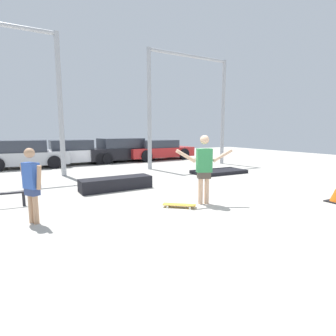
{
  "coord_description": "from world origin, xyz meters",
  "views": [
    {
      "loc": [
        -3.47,
        -5.45,
        1.85
      ],
      "look_at": [
        0.21,
        1.11,
        0.79
      ],
      "focal_mm": 28.0,
      "sensor_mm": 36.0,
      "label": 1
    }
  ],
  "objects_px": {
    "parked_car_silver": "(26,155)",
    "grind_box": "(116,183)",
    "parked_car_white": "(73,152)",
    "bystander": "(32,182)",
    "skateboard": "(179,205)",
    "skateboarder": "(204,166)",
    "manual_pad": "(219,172)",
    "parked_car_red": "(159,150)",
    "parked_car_black": "(123,150)"
  },
  "relations": [
    {
      "from": "parked_car_red",
      "to": "skateboard",
      "type": "bearing_deg",
      "value": -117.83
    },
    {
      "from": "skateboard",
      "to": "parked_car_silver",
      "type": "xyz_separation_m",
      "value": [
        -3.07,
        9.73,
        0.6
      ]
    },
    {
      "from": "manual_pad",
      "to": "parked_car_red",
      "type": "distance_m",
      "value": 6.39
    },
    {
      "from": "skateboarder",
      "to": "parked_car_red",
      "type": "bearing_deg",
      "value": 90.76
    },
    {
      "from": "parked_car_silver",
      "to": "parked_car_red",
      "type": "height_order",
      "value": "parked_car_silver"
    },
    {
      "from": "skateboard",
      "to": "parked_car_black",
      "type": "relative_size",
      "value": 0.16
    },
    {
      "from": "grind_box",
      "to": "parked_car_silver",
      "type": "xyz_separation_m",
      "value": [
        -2.36,
        7.07,
        0.47
      ]
    },
    {
      "from": "skateboarder",
      "to": "parked_car_red",
      "type": "distance_m",
      "value": 10.68
    },
    {
      "from": "skateboard",
      "to": "bystander",
      "type": "height_order",
      "value": "bystander"
    },
    {
      "from": "skateboard",
      "to": "parked_car_red",
      "type": "relative_size",
      "value": 0.16
    },
    {
      "from": "grind_box",
      "to": "parked_car_white",
      "type": "xyz_separation_m",
      "value": [
        -0.02,
        7.48,
        0.46
      ]
    },
    {
      "from": "skateboard",
      "to": "parked_car_black",
      "type": "distance_m",
      "value": 10.42
    },
    {
      "from": "skateboard",
      "to": "parked_car_red",
      "type": "bearing_deg",
      "value": 104.47
    },
    {
      "from": "skateboard",
      "to": "parked_car_white",
      "type": "height_order",
      "value": "parked_car_white"
    },
    {
      "from": "parked_car_red",
      "to": "bystander",
      "type": "xyz_separation_m",
      "value": [
        -7.7,
        -9.43,
        0.21
      ]
    },
    {
      "from": "skateboarder",
      "to": "grind_box",
      "type": "xyz_separation_m",
      "value": [
        -1.43,
        2.69,
        -0.79
      ]
    },
    {
      "from": "skateboarder",
      "to": "bystander",
      "type": "xyz_separation_m",
      "value": [
        -3.86,
        0.53,
        -0.14
      ]
    },
    {
      "from": "skateboard",
      "to": "grind_box",
      "type": "bearing_deg",
      "value": 144.09
    },
    {
      "from": "skateboard",
      "to": "parked_car_white",
      "type": "bearing_deg",
      "value": 133.25
    },
    {
      "from": "skateboarder",
      "to": "parked_car_silver",
      "type": "height_order",
      "value": "skateboarder"
    },
    {
      "from": "grind_box",
      "to": "parked_car_red",
      "type": "bearing_deg",
      "value": 54.06
    },
    {
      "from": "grind_box",
      "to": "parked_car_white",
      "type": "height_order",
      "value": "parked_car_white"
    },
    {
      "from": "parked_car_silver",
      "to": "parked_car_red",
      "type": "relative_size",
      "value": 0.88
    },
    {
      "from": "parked_car_red",
      "to": "parked_car_white",
      "type": "bearing_deg",
      "value": 174.59
    },
    {
      "from": "parked_car_silver",
      "to": "grind_box",
      "type": "bearing_deg",
      "value": -66.7
    },
    {
      "from": "parked_car_white",
      "to": "bystander",
      "type": "height_order",
      "value": "bystander"
    },
    {
      "from": "bystander",
      "to": "manual_pad",
      "type": "bearing_deg",
      "value": -98.68
    },
    {
      "from": "manual_pad",
      "to": "parked_car_black",
      "type": "height_order",
      "value": "parked_car_black"
    },
    {
      "from": "grind_box",
      "to": "manual_pad",
      "type": "relative_size",
      "value": 0.97
    },
    {
      "from": "manual_pad",
      "to": "skateboarder",
      "type": "bearing_deg",
      "value": -134.58
    },
    {
      "from": "skateboarder",
      "to": "parked_car_white",
      "type": "bearing_deg",
      "value": 119.98
    },
    {
      "from": "manual_pad",
      "to": "bystander",
      "type": "height_order",
      "value": "bystander"
    },
    {
      "from": "manual_pad",
      "to": "grind_box",
      "type": "bearing_deg",
      "value": -169.62
    },
    {
      "from": "skateboard",
      "to": "parked_car_white",
      "type": "relative_size",
      "value": 0.19
    },
    {
      "from": "grind_box",
      "to": "parked_car_red",
      "type": "relative_size",
      "value": 0.49
    },
    {
      "from": "parked_car_silver",
      "to": "bystander",
      "type": "bearing_deg",
      "value": -85.61
    },
    {
      "from": "parked_car_white",
      "to": "skateboarder",
      "type": "bearing_deg",
      "value": -81.68
    },
    {
      "from": "manual_pad",
      "to": "parked_car_white",
      "type": "relative_size",
      "value": 0.59
    },
    {
      "from": "skateboarder",
      "to": "manual_pad",
      "type": "bearing_deg",
      "value": 67.27
    },
    {
      "from": "parked_car_black",
      "to": "parked_car_white",
      "type": "bearing_deg",
      "value": 175.73
    },
    {
      "from": "manual_pad",
      "to": "parked_car_black",
      "type": "xyz_separation_m",
      "value": [
        -2.08,
        6.6,
        0.6
      ]
    },
    {
      "from": "bystander",
      "to": "parked_car_silver",
      "type": "bearing_deg",
      "value": -31.62
    },
    {
      "from": "parked_car_white",
      "to": "parked_car_black",
      "type": "bearing_deg",
      "value": 0.78
    },
    {
      "from": "manual_pad",
      "to": "parked_car_silver",
      "type": "height_order",
      "value": "parked_car_silver"
    },
    {
      "from": "parked_car_white",
      "to": "parked_car_black",
      "type": "xyz_separation_m",
      "value": [
        2.92,
        0.03,
        0.02
      ]
    },
    {
      "from": "manual_pad",
      "to": "parked_car_silver",
      "type": "distance_m",
      "value": 9.6
    },
    {
      "from": "manual_pad",
      "to": "parked_car_silver",
      "type": "bearing_deg",
      "value": 140.02
    },
    {
      "from": "skateboarder",
      "to": "manual_pad",
      "type": "relative_size",
      "value": 0.75
    },
    {
      "from": "skateboarder",
      "to": "parked_car_red",
      "type": "height_order",
      "value": "skateboarder"
    },
    {
      "from": "grind_box",
      "to": "parked_car_red",
      "type": "height_order",
      "value": "parked_car_red"
    }
  ]
}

